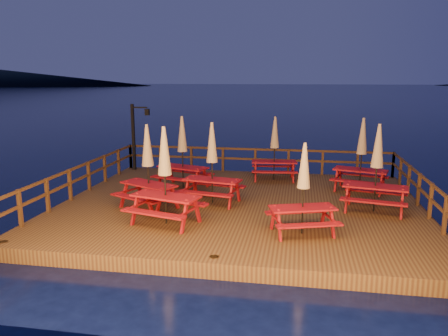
# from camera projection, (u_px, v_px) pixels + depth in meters

# --- Properties ---
(ground) EXTENTS (500.00, 500.00, 0.00)m
(ground) POSITION_uv_depth(u_px,v_px,m) (240.00, 214.00, 14.93)
(ground) COLOR black
(ground) RESTS_ON ground
(deck) EXTENTS (12.00, 10.00, 0.40)m
(deck) POSITION_uv_depth(u_px,v_px,m) (240.00, 208.00, 14.88)
(deck) COLOR #422815
(deck) RESTS_ON ground
(deck_piles) EXTENTS (11.44, 9.44, 1.40)m
(deck_piles) POSITION_uv_depth(u_px,v_px,m) (240.00, 222.00, 14.99)
(deck_piles) COLOR #3C1F13
(deck_piles) RESTS_ON ground
(railing) EXTENTS (11.80, 9.75, 1.10)m
(railing) POSITION_uv_depth(u_px,v_px,m) (247.00, 170.00, 16.40)
(railing) COLOR #3C1F13
(railing) RESTS_ON deck
(lamp_post) EXTENTS (0.85, 0.18, 3.00)m
(lamp_post) POSITION_uv_depth(u_px,v_px,m) (137.00, 131.00, 19.76)
(lamp_post) COLOR black
(lamp_post) RESTS_ON deck
(picnic_table_0) EXTENTS (2.12, 1.92, 2.51)m
(picnic_table_0) POSITION_uv_depth(u_px,v_px,m) (303.00, 187.00, 11.68)
(picnic_table_0) COLOR maroon
(picnic_table_0) RESTS_ON deck
(picnic_table_1) EXTENTS (2.25, 1.98, 2.79)m
(picnic_table_1) POSITION_uv_depth(u_px,v_px,m) (377.00, 167.00, 13.61)
(picnic_table_1) COLOR maroon
(picnic_table_1) RESTS_ON deck
(picnic_table_2) EXTENTS (2.41, 2.25, 2.74)m
(picnic_table_2) POSITION_uv_depth(u_px,v_px,m) (148.00, 165.00, 13.97)
(picnic_table_2) COLOR maroon
(picnic_table_2) RESTS_ON deck
(picnic_table_3) EXTENTS (2.29, 2.07, 2.74)m
(picnic_table_3) POSITION_uv_depth(u_px,v_px,m) (362.00, 153.00, 16.10)
(picnic_table_3) COLOR maroon
(picnic_table_3) RESTS_ON deck
(picnic_table_4) EXTENTS (2.18, 1.91, 2.74)m
(picnic_table_4) POSITION_uv_depth(u_px,v_px,m) (212.00, 162.00, 14.57)
(picnic_table_4) COLOR maroon
(picnic_table_4) RESTS_ON deck
(picnic_table_5) EXTENTS (2.35, 2.10, 2.84)m
(picnic_table_5) POSITION_uv_depth(u_px,v_px,m) (165.00, 174.00, 12.45)
(picnic_table_5) COLOR maroon
(picnic_table_5) RESTS_ON deck
(picnic_table_6) EXTENTS (1.98, 1.69, 2.62)m
(picnic_table_6) POSITION_uv_depth(u_px,v_px,m) (275.00, 147.00, 17.88)
(picnic_table_6) COLOR maroon
(picnic_table_6) RESTS_ON deck
(picnic_table_7) EXTENTS (2.32, 2.09, 2.75)m
(picnic_table_7) POSITION_uv_depth(u_px,v_px,m) (182.00, 151.00, 16.59)
(picnic_table_7) COLOR maroon
(picnic_table_7) RESTS_ON deck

